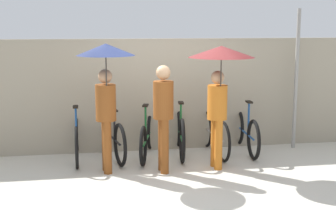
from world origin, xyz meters
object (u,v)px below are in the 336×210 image
(pedestrian_leading, at_px, (106,76))
(parked_bicycle_0, at_px, (77,139))
(parked_bicycle_4, at_px, (214,134))
(pedestrian_center, at_px, (163,110))
(parked_bicycle_1, at_px, (112,137))
(parked_bicycle_5, at_px, (245,132))
(parked_bicycle_2, at_px, (147,137))
(parked_bicycle_3, at_px, (180,133))
(pedestrian_trailing, at_px, (220,72))

(pedestrian_leading, bearing_deg, parked_bicycle_0, -66.15)
(pedestrian_leading, bearing_deg, parked_bicycle_4, -162.36)
(parked_bicycle_0, height_order, pedestrian_center, pedestrian_center)
(parked_bicycle_1, height_order, parked_bicycle_4, parked_bicycle_4)
(parked_bicycle_1, xyz_separation_m, parked_bicycle_5, (2.45, -0.02, -0.00))
(parked_bicycle_2, xyz_separation_m, parked_bicycle_5, (1.83, 0.04, 0.01))
(parked_bicycle_3, xyz_separation_m, parked_bicycle_4, (0.61, -0.08, -0.02))
(parked_bicycle_4, height_order, pedestrian_leading, pedestrian_leading)
(parked_bicycle_2, relative_size, parked_bicycle_3, 0.95)
(parked_bicycle_2, bearing_deg, parked_bicycle_1, 97.63)
(parked_bicycle_3, bearing_deg, parked_bicycle_5, -83.93)
(parked_bicycle_0, height_order, parked_bicycle_3, parked_bicycle_0)
(parked_bicycle_3, xyz_separation_m, pedestrian_trailing, (0.44, -1.01, 1.20))
(pedestrian_center, bearing_deg, pedestrian_trailing, 174.06)
(parked_bicycle_2, relative_size, pedestrian_leading, 0.84)
(parked_bicycle_3, xyz_separation_m, parked_bicycle_5, (1.22, -0.03, -0.02))
(parked_bicycle_2, xyz_separation_m, parked_bicycle_3, (0.61, 0.07, 0.04))
(parked_bicycle_1, relative_size, parked_bicycle_4, 1.03)
(pedestrian_trailing, bearing_deg, parked_bicycle_2, -46.66)
(parked_bicycle_0, height_order, parked_bicycle_1, parked_bicycle_0)
(parked_bicycle_3, distance_m, parked_bicycle_5, 1.22)
(parked_bicycle_0, relative_size, parked_bicycle_1, 1.00)
(parked_bicycle_1, relative_size, pedestrian_trailing, 0.90)
(pedestrian_trailing, bearing_deg, parked_bicycle_1, -35.90)
(parked_bicycle_0, bearing_deg, pedestrian_center, -125.46)
(parked_bicycle_3, height_order, pedestrian_leading, pedestrian_leading)
(parked_bicycle_0, bearing_deg, pedestrian_leading, -151.79)
(pedestrian_leading, relative_size, pedestrian_center, 1.20)
(pedestrian_center, bearing_deg, parked_bicycle_4, -143.79)
(parked_bicycle_4, xyz_separation_m, pedestrian_leading, (-1.95, -0.83, 1.18))
(parked_bicycle_0, distance_m, pedestrian_center, 1.78)
(pedestrian_leading, bearing_deg, pedestrian_trailing, 171.45)
(parked_bicycle_5, distance_m, pedestrian_center, 2.03)
(parked_bicycle_3, bearing_deg, pedestrian_trailing, -149.33)
(pedestrian_leading, bearing_deg, parked_bicycle_3, -151.27)
(parked_bicycle_5, bearing_deg, parked_bicycle_2, 95.02)
(pedestrian_trailing, bearing_deg, parked_bicycle_5, -133.51)
(parked_bicycle_5, xyz_separation_m, pedestrian_center, (-1.68, -0.94, 0.63))
(parked_bicycle_0, relative_size, parked_bicycle_2, 1.04)
(parked_bicycle_3, bearing_deg, parked_bicycle_4, -90.06)
(parked_bicycle_1, distance_m, pedestrian_leading, 1.49)
(parked_bicycle_0, distance_m, parked_bicycle_2, 1.23)
(parked_bicycle_4, bearing_deg, parked_bicycle_0, 86.41)
(parked_bicycle_2, relative_size, pedestrian_trailing, 0.86)
(pedestrian_center, height_order, pedestrian_trailing, pedestrian_trailing)
(parked_bicycle_0, relative_size, parked_bicycle_4, 1.03)
(parked_bicycle_4, bearing_deg, parked_bicycle_3, 80.27)
(parked_bicycle_0, xyz_separation_m, parked_bicycle_1, (0.61, 0.03, 0.00))
(parked_bicycle_2, distance_m, pedestrian_center, 1.12)
(parked_bicycle_0, bearing_deg, pedestrian_trailing, -114.40)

